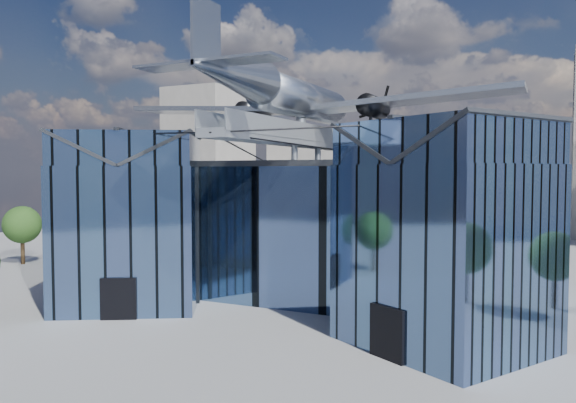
% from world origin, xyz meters
% --- Properties ---
extents(ground_plane, '(120.00, 120.00, 0.00)m').
position_xyz_m(ground_plane, '(0.00, 0.00, 0.00)').
color(ground_plane, gray).
extents(museum, '(32.88, 24.50, 17.60)m').
position_xyz_m(museum, '(0.00, 5.82, 5.54)').
color(museum, '#45618E').
rests_on(museum, ground).
extents(bg_towers, '(77.00, 24.50, 26.00)m').
position_xyz_m(bg_towers, '(1.45, 50.49, 10.01)').
color(bg_towers, gray).
rests_on(bg_towers, ground).
extents(tree_side_w, '(4.29, 4.29, 5.76)m').
position_xyz_m(tree_side_w, '(-31.88, 7.55, 3.90)').
color(tree_side_w, '#322414').
rests_on(tree_side_w, ground).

